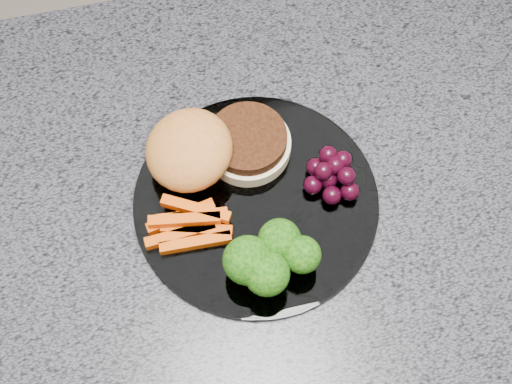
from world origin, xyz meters
TOP-DOWN VIEW (x-y plane):
  - island_cabinet at (0.00, 0.00)m, footprint 1.20×0.60m
  - countertop at (0.00, 0.00)m, footprint 1.20×0.60m
  - plate at (-0.10, -0.01)m, footprint 0.26×0.26m
  - burger at (-0.14, 0.05)m, footprint 0.19×0.13m
  - carrot_sticks at (-0.18, -0.02)m, footprint 0.09×0.06m
  - broccoli at (-0.11, -0.09)m, footprint 0.10×0.08m
  - grape_bunch at (-0.02, -0.00)m, footprint 0.06×0.06m

SIDE VIEW (x-z plane):
  - island_cabinet at x=0.00m, z-range 0.00..0.86m
  - countertop at x=0.00m, z-range 0.86..0.90m
  - plate at x=-0.10m, z-range 0.90..0.91m
  - carrot_sticks at x=-0.18m, z-range 0.90..0.92m
  - grape_bunch at x=-0.02m, z-range 0.90..0.94m
  - burger at x=-0.14m, z-range 0.90..0.95m
  - broccoli at x=-0.11m, z-range 0.91..0.97m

